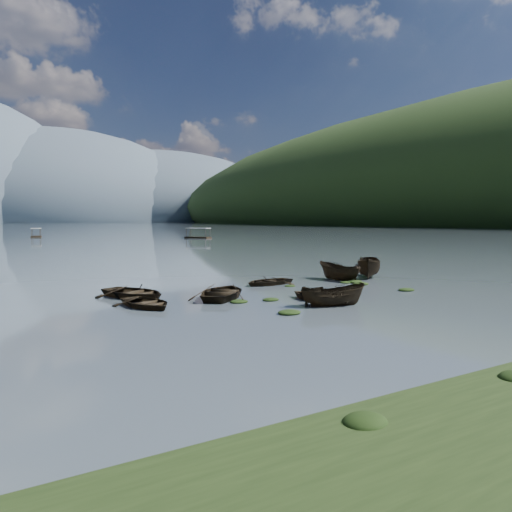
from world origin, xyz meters
TOP-DOWN VIEW (x-y plane):
  - ground_plane at (0.00, 0.00)m, footprint 2400.00×2400.00m
  - haze_mtn_c at (140.00, 900.00)m, footprint 520.00×520.00m
  - haze_mtn_d at (320.00, 900.00)m, footprint 520.00×520.00m
  - rowboat_0 at (-10.77, 6.05)m, footprint 3.51×4.44m
  - rowboat_1 at (-5.64, 6.72)m, footprint 5.99×6.10m
  - rowboat_2 at (-1.88, 0.90)m, footprint 4.01×2.55m
  - rowboat_3 at (-1.20, 2.79)m, footprint 3.84×4.74m
  - rowboat_5 at (9.51, 9.65)m, footprint 4.94×4.81m
  - rowboat_6 at (-10.29, 9.62)m, footprint 4.97×5.73m
  - rowboat_7 at (0.04, 10.35)m, footprint 4.37×3.43m
  - rowboat_8 at (6.19, 9.62)m, footprint 1.81×4.30m
  - weed_clump_0 at (-5.30, 0.27)m, footprint 1.24×1.01m
  - weed_clump_1 at (-3.80, 4.24)m, footprint 1.03×0.82m
  - weed_clump_2 at (6.16, 2.78)m, footprint 1.16×0.93m
  - weed_clump_3 at (5.45, 8.04)m, footprint 0.89×0.76m
  - weed_clump_4 at (5.68, 6.64)m, footprint 1.29×1.02m
  - weed_clump_5 at (-5.74, 4.61)m, footprint 1.09×0.88m
  - weed_clump_6 at (0.81, 8.70)m, footprint 0.83×0.69m
  - weed_clump_7 at (6.25, 7.86)m, footprint 1.18×0.95m
  - pontoon_centre at (0.33, 123.01)m, footprint 3.58×6.33m
  - pontoon_right at (33.71, 93.78)m, footprint 5.76×6.87m

SIDE VIEW (x-z plane):
  - ground_plane at x=0.00m, z-range 0.00..0.00m
  - haze_mtn_c at x=140.00m, z-range -130.00..130.00m
  - haze_mtn_d at x=320.00m, z-range -110.00..110.00m
  - rowboat_0 at x=-10.77m, z-range -0.41..0.41m
  - rowboat_1 at x=-5.64m, z-range -0.52..0.52m
  - rowboat_2 at x=-1.88m, z-range -0.72..0.72m
  - rowboat_3 at x=-1.20m, z-range -0.43..0.43m
  - rowboat_5 at x=9.51m, z-range -0.97..0.97m
  - rowboat_6 at x=-10.29m, z-range -0.50..0.50m
  - rowboat_7 at x=0.04m, z-range -0.41..0.41m
  - rowboat_8 at x=6.19m, z-range -0.81..0.81m
  - weed_clump_0 at x=-5.30m, z-range -0.14..0.14m
  - weed_clump_1 at x=-3.80m, z-range -0.11..0.11m
  - weed_clump_2 at x=6.16m, z-range -0.13..0.13m
  - weed_clump_3 at x=5.45m, z-range -0.10..0.10m
  - weed_clump_4 at x=5.68m, z-range -0.13..0.13m
  - weed_clump_5 at x=-5.74m, z-range -0.12..0.12m
  - weed_clump_6 at x=0.81m, z-range -0.09..0.09m
  - weed_clump_7 at x=6.25m, z-range -0.13..0.13m
  - pontoon_centre at x=0.33m, z-range -1.14..1.14m
  - pontoon_right at x=33.71m, z-range -1.24..1.24m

